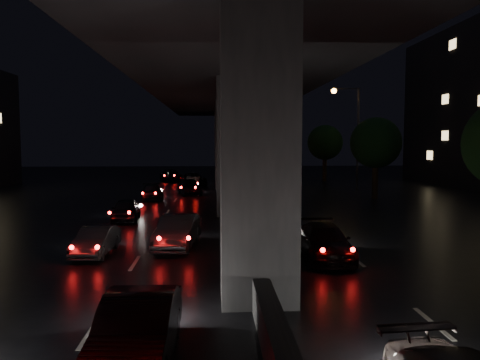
{
  "coord_description": "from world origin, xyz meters",
  "views": [
    {
      "loc": [
        -1.2,
        -22.49,
        4.31
      ],
      "look_at": [
        0.43,
        5.76,
        1.98
      ],
      "focal_mm": 35.0,
      "sensor_mm": 36.0,
      "label": 1
    }
  ],
  "objects": [
    {
      "name": "viaduct",
      "position": [
        0.0,
        5.0,
        8.34
      ],
      "size": [
        12.0,
        80.0,
        10.5
      ],
      "color": "#333436",
      "rests_on": "ground"
    },
    {
      "name": "car_7",
      "position": [
        -5.76,
        12.5,
        0.55
      ],
      "size": [
        2.14,
        3.97,
        1.09
      ],
      "primitive_type": "imported",
      "rotation": [
        0.0,
        0.0,
        0.17
      ],
      "color": "black",
      "rests_on": "ground"
    },
    {
      "name": "car_12",
      "position": [
        2.96,
        30.45,
        0.59
      ],
      "size": [
        1.87,
        3.62,
        1.18
      ],
      "primitive_type": "imported",
      "rotation": [
        0.0,
        0.0,
        0.14
      ],
      "color": "#595D60",
      "rests_on": "ground"
    },
    {
      "name": "car_4",
      "position": [
        -5.7,
        -4.59,
        0.53
      ],
      "size": [
        1.31,
        3.28,
        1.06
      ],
      "primitive_type": "imported",
      "rotation": [
        0.0,
        0.0,
        -0.06
      ],
      "color": "black",
      "rests_on": "ground"
    },
    {
      "name": "car_5",
      "position": [
        -2.66,
        -3.54,
        0.65
      ],
      "size": [
        1.83,
        4.06,
        1.29
      ],
      "primitive_type": "imported",
      "rotation": [
        0.0,
        0.0,
        -0.12
      ],
      "color": "#232326",
      "rests_on": "ground"
    },
    {
      "name": "car_9",
      "position": [
        -3.07,
        20.31,
        0.56
      ],
      "size": [
        1.25,
        3.44,
        1.13
      ],
      "primitive_type": "imported",
      "rotation": [
        0.0,
        0.0,
        -0.02
      ],
      "color": "#44413B",
      "rests_on": "ground"
    },
    {
      "name": "car_8",
      "position": [
        -3.13,
        15.5,
        0.66
      ],
      "size": [
        2.39,
        4.14,
        1.33
      ],
      "primitive_type": "imported",
      "rotation": [
        0.0,
        0.0,
        0.22
      ],
      "color": "black",
      "rests_on": "ground"
    },
    {
      "name": "car_11",
      "position": [
        -5.84,
        28.97,
        0.62
      ],
      "size": [
        2.93,
        4.81,
        1.25
      ],
      "primitive_type": "imported",
      "rotation": [
        0.0,
        0.0,
        0.2
      ],
      "color": "black",
      "rests_on": "ground"
    },
    {
      "name": "car_3",
      "position": [
        2.92,
        -5.63,
        0.61
      ],
      "size": [
        1.87,
        4.25,
        1.21
      ],
      "primitive_type": "imported",
      "rotation": [
        0.0,
        0.0,
        -0.04
      ],
      "color": "black",
      "rests_on": "ground"
    },
    {
      "name": "car_1",
      "position": [
        -2.69,
        -13.61,
        0.65
      ],
      "size": [
        1.46,
        4.0,
        1.31
      ],
      "primitive_type": "imported",
      "rotation": [
        0.0,
        0.0,
        -0.02
      ],
      "color": "black",
      "rests_on": "ground"
    },
    {
      "name": "ground",
      "position": [
        0.0,
        0.0,
        0.0
      ],
      "size": [
        120.0,
        120.0,
        0.0
      ],
      "primitive_type": "plane",
      "color": "black",
      "rests_on": "ground"
    },
    {
      "name": "median_barrier",
      "position": [
        0.0,
        5.0,
        0.42
      ],
      "size": [
        0.45,
        70.0,
        0.85
      ],
      "primitive_type": "cube",
      "color": "#333436",
      "rests_on": "ground"
    },
    {
      "name": "car_10",
      "position": [
        -3.13,
        23.32,
        0.61
      ],
      "size": [
        3.04,
        4.76,
        1.22
      ],
      "primitive_type": "imported",
      "rotation": [
        0.0,
        0.0,
        0.25
      ],
      "color": "black",
      "rests_on": "ground"
    },
    {
      "name": "car_6",
      "position": [
        -5.98,
        3.13,
        0.59
      ],
      "size": [
        1.69,
        3.57,
        1.18
      ],
      "primitive_type": "imported",
      "rotation": [
        0.0,
        0.0,
        0.09
      ],
      "color": "black",
      "rests_on": "ground"
    },
    {
      "name": "tree_c",
      "position": [
        11.0,
        12.0,
        4.2
      ],
      "size": [
        3.8,
        3.8,
        6.12
      ],
      "color": "black",
      "rests_on": "ground"
    },
    {
      "name": "streetlight_far",
      "position": [
        10.97,
        18.0,
        5.66
      ],
      "size": [
        2.52,
        0.44,
        9.0
      ],
      "color": "#2D2D33",
      "rests_on": "ground"
    },
    {
      "name": "tree_d",
      "position": [
        11.0,
        28.0,
        4.2
      ],
      "size": [
        3.8,
        3.8,
        6.12
      ],
      "color": "black",
      "rests_on": "ground"
    }
  ]
}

